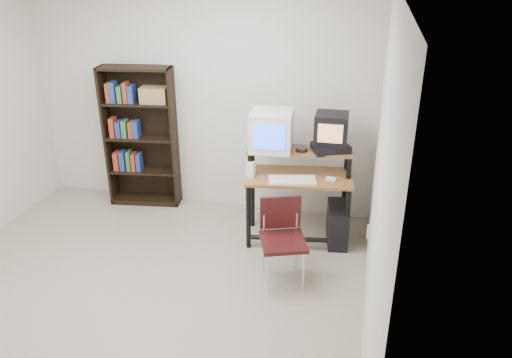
% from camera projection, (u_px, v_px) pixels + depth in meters
% --- Properties ---
extents(floor, '(4.00, 4.00, 0.01)m').
position_uv_depth(floor, '(133.00, 300.00, 4.43)').
color(floor, '#9E9483').
rests_on(floor, ground).
extents(back_wall, '(4.00, 0.01, 2.60)m').
position_uv_depth(back_wall, '(200.00, 99.00, 5.67)').
color(back_wall, beige).
rests_on(back_wall, floor).
extents(right_wall, '(0.01, 4.00, 2.60)m').
position_uv_depth(right_wall, '(378.00, 189.00, 3.48)').
color(right_wall, beige).
rests_on(right_wall, floor).
extents(computer_desk, '(1.14, 0.68, 0.98)m').
position_uv_depth(computer_desk, '(299.00, 180.00, 5.13)').
color(computer_desk, brown).
rests_on(computer_desk, floor).
extents(crt_monitor, '(0.45, 0.46, 0.40)m').
position_uv_depth(crt_monitor, '(272.00, 131.00, 5.05)').
color(crt_monitor, white).
rests_on(crt_monitor, computer_desk).
extents(vcr, '(0.43, 0.38, 0.08)m').
position_uv_depth(vcr, '(330.00, 148.00, 5.04)').
color(vcr, black).
rests_on(vcr, computer_desk).
extents(crt_tv, '(0.33, 0.34, 0.31)m').
position_uv_depth(crt_tv, '(331.00, 128.00, 5.00)').
color(crt_tv, black).
rests_on(crt_tv, vcr).
extents(cd_spindle, '(0.15, 0.15, 0.05)m').
position_uv_depth(cd_spindle, '(302.00, 150.00, 5.04)').
color(cd_spindle, '#26262B').
rests_on(cd_spindle, computer_desk).
extents(keyboard, '(0.51, 0.31, 0.03)m').
position_uv_depth(keyboard, '(292.00, 181.00, 4.97)').
color(keyboard, white).
rests_on(keyboard, computer_desk).
extents(mousepad, '(0.22, 0.18, 0.01)m').
position_uv_depth(mousepad, '(329.00, 181.00, 5.00)').
color(mousepad, black).
rests_on(mousepad, computer_desk).
extents(mouse, '(0.11, 0.07, 0.03)m').
position_uv_depth(mouse, '(331.00, 179.00, 4.99)').
color(mouse, white).
rests_on(mouse, mousepad).
extents(desk_speaker, '(0.09, 0.08, 0.17)m').
position_uv_depth(desk_speaker, '(251.00, 170.00, 5.05)').
color(desk_speaker, white).
rests_on(desk_speaker, computer_desk).
extents(pc_tower, '(0.26, 0.47, 0.42)m').
position_uv_depth(pc_tower, '(337.00, 224.00, 5.24)').
color(pc_tower, black).
rests_on(pc_tower, floor).
extents(school_chair, '(0.51, 0.51, 0.79)m').
position_uv_depth(school_chair, '(282.00, 232.00, 4.54)').
color(school_chair, black).
rests_on(school_chair, floor).
extents(bookshelf, '(0.86, 0.39, 1.67)m').
position_uv_depth(bookshelf, '(142.00, 135.00, 5.86)').
color(bookshelf, black).
rests_on(bookshelf, floor).
extents(wall_outlet, '(0.02, 0.08, 0.12)m').
position_uv_depth(wall_outlet, '(368.00, 232.00, 4.92)').
color(wall_outlet, beige).
rests_on(wall_outlet, right_wall).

